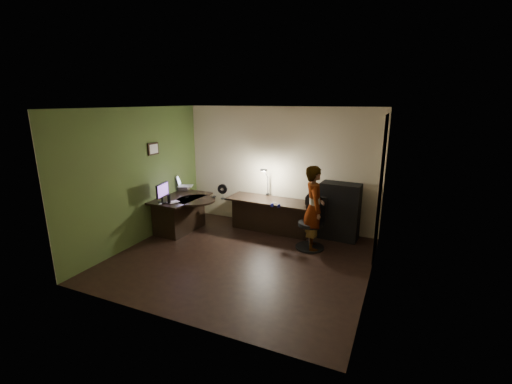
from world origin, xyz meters
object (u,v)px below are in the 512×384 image
at_px(desk_right, 270,215).
at_px(cabinet, 340,211).
at_px(desk_left, 181,214).
at_px(person, 314,208).
at_px(monitor, 162,195).
at_px(office_chair, 311,224).

relative_size(desk_right, cabinet, 1.62).
bearing_deg(desk_left, person, 7.25).
xyz_separation_m(monitor, person, (3.00, 0.74, -0.10)).
bearing_deg(cabinet, office_chair, -116.17).
height_order(cabinet, office_chair, cabinet).
bearing_deg(desk_right, person, -23.44).
xyz_separation_m(desk_right, cabinet, (1.47, 0.19, 0.23)).
relative_size(cabinet, person, 0.72).
relative_size(monitor, office_chair, 0.44).
height_order(office_chair, person, person).
bearing_deg(office_chair, desk_right, 163.41).
height_order(desk_right, office_chair, office_chair).
relative_size(cabinet, monitor, 2.66).
height_order(desk_left, person, person).
bearing_deg(cabinet, desk_left, -160.00).
xyz_separation_m(desk_left, desk_right, (1.82, 0.77, -0.02)).
distance_m(desk_right, monitor, 2.35).
bearing_deg(desk_left, desk_right, 25.57).
relative_size(cabinet, office_chair, 1.18).
bearing_deg(desk_left, office_chair, 7.36).
bearing_deg(person, desk_left, 70.57).
bearing_deg(desk_right, desk_left, -154.59).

